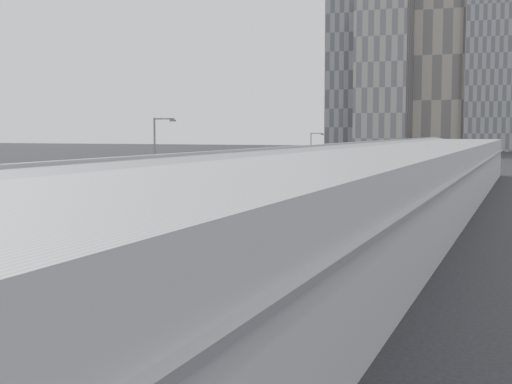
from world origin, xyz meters
The scene contains 18 objects.
sidewalk centered at (9.00, 55.00, 0.06)m, with size 10.00×170.00×0.12m, color gray.
lane_line centered at (-1.50, 55.00, 0.01)m, with size 0.12×160.00×0.02m, color gold.
depot centered at (12.99, 55.00, 3.51)m, with size 12.45×160.40×7.20m.
skyline centered at (-2.90, 324.16, 50.85)m, with size 145.00×64.00×120.00m.
bus_1 centered at (2.21, 19.66, 1.60)m, with size 3.11×13.06×3.79m.
bus_2 centered at (2.03, 34.83, 1.65)m, with size 3.10×13.41×3.90m.
bus_3 centered at (1.62, 46.23, 1.70)m, with size 3.90×13.96×4.03m.
bus_4 centered at (1.90, 61.56, 1.49)m, with size 3.40×12.22×3.53m.
bus_5 centered at (2.63, 76.32, 1.68)m, with size 3.43×13.73×3.98m.
bus_6 centered at (2.77, 89.97, 1.72)m, with size 3.36×14.07×4.08m.
tree_1 centered at (5.89, 33.06, 3.89)m, with size 1.82×1.82×4.85m.
tree_2 centered at (5.38, 55.45, 3.00)m, with size 2.70×2.70×4.36m.
tree_3 centered at (6.10, 81.25, 3.76)m, with size 1.41×1.41×4.54m.
tree_4 centered at (6.00, 105.13, 3.68)m, with size 1.60×1.60×4.53m.
street_lamp_near centered at (-4.61, 45.63, 5.42)m, with size 2.04×0.22×9.45m.
street_lamp_far centered at (-5.04, 91.99, 4.73)m, with size 2.04×0.22×8.11m.
shipping_container centered at (-4.77, 116.05, 1.30)m, with size 2.23×5.63×2.60m, color #164725.
suv centered at (-4.51, 124.18, 0.86)m, with size 2.85×6.18×1.72m, color black.
Camera 1 is at (24.10, -6.17, 8.34)m, focal length 50.00 mm.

